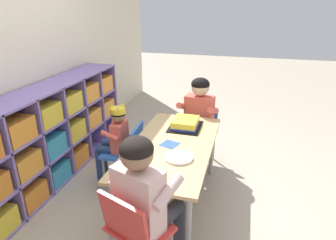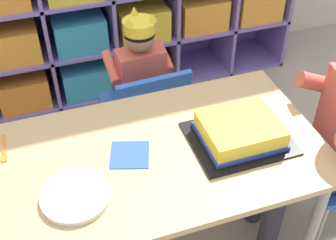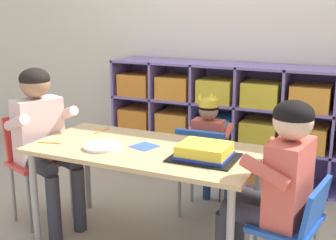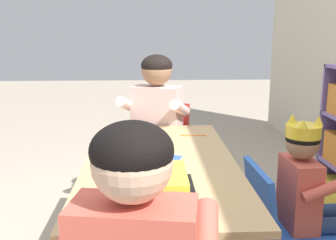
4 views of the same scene
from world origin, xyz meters
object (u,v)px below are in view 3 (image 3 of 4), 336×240
object	(u,v)px
activity_table	(145,157)
birthday_cake_on_tray	(204,152)
classroom_chair_adult_side	(36,156)
adult_helper_seated	(43,130)
fork_near_child_seat	(51,143)
classroom_chair_guest_side	(295,223)
paper_plate_stack	(102,147)
classroom_chair_blue	(205,162)
guest_at_table_side	(278,176)
fork_at_table_front_edge	(101,131)
child_with_crown	(210,138)

from	to	relation	value
activity_table	birthday_cake_on_tray	xyz separation A→B (m)	(0.38, -0.03, 0.09)
classroom_chair_adult_side	adult_helper_seated	bearing A→B (deg)	-90.00
classroom_chair_adult_side	fork_near_child_seat	distance (m)	0.37
activity_table	classroom_chair_adult_side	bearing A→B (deg)	178.75
classroom_chair_guest_side	paper_plate_stack	xyz separation A→B (m)	(-1.10, -0.02, 0.25)
adult_helper_seated	birthday_cake_on_tray	bearing A→B (deg)	-69.37
classroom_chair_blue	guest_at_table_side	bearing A→B (deg)	133.00
classroom_chair_adult_side	guest_at_table_side	world-z (taller)	guest_at_table_side
activity_table	fork_at_table_front_edge	size ratio (longest dim) A/B	9.29
activity_table	classroom_chair_adult_side	distance (m)	0.84
classroom_chair_adult_side	activity_table	bearing A→B (deg)	-70.17
adult_helper_seated	classroom_chair_adult_side	bearing A→B (deg)	90.00
classroom_chair_blue	paper_plate_stack	size ratio (longest dim) A/B	2.94
adult_helper_seated	guest_at_table_side	bearing A→B (deg)	-71.04
adult_helper_seated	birthday_cake_on_tray	xyz separation A→B (m)	(1.10, -0.01, 0.01)
child_with_crown	fork_at_table_front_edge	world-z (taller)	child_with_crown
classroom_chair_adult_side	fork_near_child_seat	world-z (taller)	classroom_chair_adult_side
birthday_cake_on_tray	fork_near_child_seat	distance (m)	0.94
child_with_crown	fork_near_child_seat	bearing A→B (deg)	43.51
paper_plate_stack	fork_near_child_seat	bearing A→B (deg)	-171.84
activity_table	fork_at_table_front_edge	distance (m)	0.46
classroom_chair_adult_side	paper_plate_stack	bearing A→B (deg)	-80.76
adult_helper_seated	paper_plate_stack	distance (m)	0.51
classroom_chair_guest_side	fork_at_table_front_edge	xyz separation A→B (m)	(-1.30, 0.28, 0.24)
child_with_crown	classroom_chair_guest_side	bearing A→B (deg)	132.13
classroom_chair_adult_side	paper_plate_stack	xyz separation A→B (m)	(0.61, -0.13, 0.18)
classroom_chair_adult_side	guest_at_table_side	xyz separation A→B (m)	(1.61, -0.10, 0.15)
adult_helper_seated	fork_at_table_front_edge	xyz separation A→B (m)	(0.31, 0.21, -0.02)
classroom_chair_guest_side	birthday_cake_on_tray	distance (m)	0.58
birthday_cake_on_tray	fork_near_child_seat	bearing A→B (deg)	-172.28
activity_table	paper_plate_stack	distance (m)	0.25
birthday_cake_on_tray	classroom_chair_blue	bearing A→B (deg)	109.43
paper_plate_stack	fork_at_table_front_edge	xyz separation A→B (m)	(-0.20, 0.29, -0.01)
birthday_cake_on_tray	fork_near_child_seat	world-z (taller)	birthday_cake_on_tray
adult_helper_seated	paper_plate_stack	xyz separation A→B (m)	(0.50, -0.09, -0.02)
classroom_chair_blue	child_with_crown	distance (m)	0.18
activity_table	birthday_cake_on_tray	world-z (taller)	birthday_cake_on_tray
classroom_chair_guest_side	fork_near_child_seat	world-z (taller)	fork_near_child_seat
adult_helper_seated	fork_near_child_seat	size ratio (longest dim) A/B	7.43
guest_at_table_side	adult_helper_seated	bearing A→B (deg)	-82.95
guest_at_table_side	birthday_cake_on_tray	xyz separation A→B (m)	(-0.40, 0.05, 0.05)
activity_table	birthday_cake_on_tray	bearing A→B (deg)	-4.75
classroom_chair_guest_side	guest_at_table_side	xyz separation A→B (m)	(-0.10, 0.02, 0.22)
classroom_chair_blue	classroom_chair_adult_side	world-z (taller)	classroom_chair_adult_side
child_with_crown	paper_plate_stack	world-z (taller)	child_with_crown
child_with_crown	paper_plate_stack	distance (m)	0.83
guest_at_table_side	fork_at_table_front_edge	bearing A→B (deg)	-93.16
birthday_cake_on_tray	fork_at_table_front_edge	xyz separation A→B (m)	(-0.80, 0.21, -0.03)
adult_helper_seated	fork_at_table_front_edge	distance (m)	0.37
fork_near_child_seat	classroom_chair_adult_side	bearing A→B (deg)	-47.60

